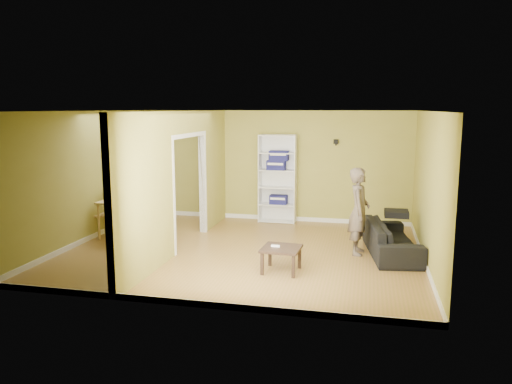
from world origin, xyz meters
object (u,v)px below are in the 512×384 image
sofa (392,234)px  chair_far (146,210)px  person (359,204)px  chair_near (116,223)px  bookshelf (278,178)px  chair_left (98,213)px  dining_table (132,204)px  coffee_table (281,251)px

sofa → chair_far: chair_far is taller
person → chair_near: size_ratio=2.04×
sofa → chair_far: size_ratio=2.26×
sofa → bookshelf: bookshelf is taller
person → chair_far: person is taller
sofa → chair_far: (-5.15, 0.68, 0.06)m
person → bookshelf: size_ratio=0.91×
chair_left → chair_near: 1.07m
sofa → chair_near: (-5.18, -0.61, 0.07)m
bookshelf → dining_table: bearing=-140.9°
coffee_table → chair_near: bearing=166.6°
coffee_table → chair_left: chair_left is taller
sofa → chair_left: 5.98m
dining_table → chair_near: bearing=-91.6°
coffee_table → chair_near: size_ratio=0.67×
coffee_table → chair_near: (-3.38, 0.80, 0.11)m
coffee_table → dining_table: size_ratio=0.49×
person → coffee_table: (-1.20, -1.32, -0.59)m
coffee_table → chair_far: bearing=148.0°
person → chair_left: 5.41m
chair_left → bookshelf: bearing=97.1°
chair_near → chair_far: size_ratio=1.03×
person → dining_table: size_ratio=1.51×
sofa → person: person is taller
bookshelf → coffee_table: 3.76m
chair_near → bookshelf: bearing=52.1°
chair_left → person: bearing=63.7°
bookshelf → chair_near: size_ratio=2.23×
sofa → chair_left: bearing=80.5°
bookshelf → chair_far: bookshelf is taller
person → chair_left: (-5.38, 0.19, -0.47)m
bookshelf → coffee_table: size_ratio=3.34×
sofa → chair_left: (-5.98, 0.09, 0.08)m
sofa → coffee_table: sofa is taller
bookshelf → coffee_table: (0.71, -3.62, -0.68)m
coffee_table → sofa: bearing=38.2°
chair_far → dining_table: bearing=108.3°
sofa → dining_table: dining_table is taller
person → chair_near: bearing=98.6°
bookshelf → coffee_table: bookshelf is taller
sofa → dining_table: (-5.16, 0.06, 0.31)m
dining_table → chair_left: chair_left is taller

